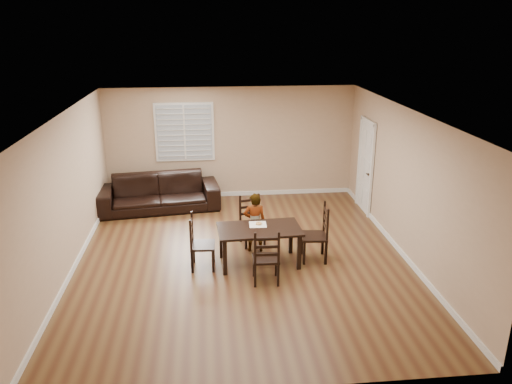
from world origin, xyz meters
The scene contains 11 objects.
ground centered at (0.00, 0.00, 0.00)m, with size 7.00×7.00×0.00m, color brown.
room centered at (0.04, 0.18, 1.81)m, with size 6.04×7.04×2.72m.
dining_table centered at (0.29, -0.23, 0.60)m, with size 1.51×0.91×0.69m.
chair_near centered at (0.22, 0.71, 0.44)m, with size 0.51×0.49×0.97m.
chair_far centered at (0.33, -1.01, 0.44)m, with size 0.45×0.43×0.98m.
chair_left centered at (-0.83, -0.28, 0.45)m, with size 0.44×0.46×0.99m.
chair_right centered at (1.43, -0.18, 0.48)m, with size 0.49×0.52×1.07m.
child centered at (0.26, 0.30, 0.58)m, with size 0.42×0.28×1.15m, color gray.
napkin centered at (0.28, -0.06, 0.69)m, with size 0.30×0.30×0.00m, color silver.
donut centered at (0.30, -0.06, 0.71)m, with size 0.11×0.11×0.04m.
sofa centered at (-1.72, 2.73, 0.40)m, with size 2.73×1.07×0.80m, color black.
Camera 1 is at (-0.59, -8.31, 4.18)m, focal length 35.00 mm.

